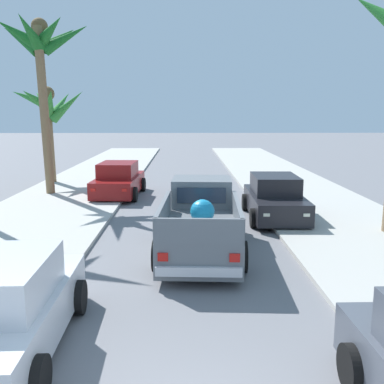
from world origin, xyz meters
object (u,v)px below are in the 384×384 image
pickup_truck (201,223)px  car_right_mid (1,309)px  car_left_near (275,199)px  palm_tree_right_back (41,50)px  car_right_near (119,181)px  palm_tree_left_back (49,108)px

pickup_truck → car_right_mid: bearing=-122.4°
pickup_truck → car_left_near: size_ratio=1.23×
car_left_near → palm_tree_right_back: palm_tree_right_back is taller
pickup_truck → palm_tree_right_back: bearing=129.1°
car_right_near → palm_tree_left_back: 6.20m
pickup_truck → car_right_near: (-3.42, 8.12, -0.07)m
car_left_near → palm_tree_right_back: bearing=155.4°
palm_tree_left_back → palm_tree_right_back: (0.89, -3.57, 2.36)m
pickup_truck → car_right_near: 8.81m
car_left_near → pickup_truck: bearing=-126.2°
palm_tree_right_back → pickup_truck: bearing=-50.9°
car_right_near → palm_tree_right_back: bearing=-177.8°
car_left_near → car_right_mid: size_ratio=1.00×
car_right_near → palm_tree_left_back: palm_tree_left_back is taller
car_right_near → palm_tree_right_back: 6.41m
car_right_near → palm_tree_right_back: (-3.09, -0.12, 5.62)m
palm_tree_left_back → pickup_truck: bearing=-57.4°
palm_tree_left_back → palm_tree_right_back: size_ratio=0.66×
palm_tree_right_back → car_right_near: bearing=2.2°
car_right_mid → palm_tree_right_back: 14.68m
car_right_mid → car_right_near: bearing=90.6°
pickup_truck → palm_tree_right_back: 11.71m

